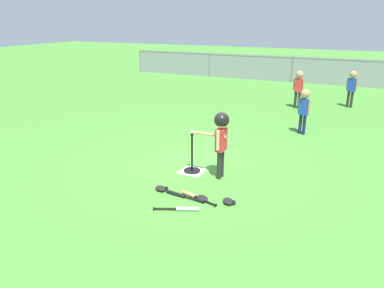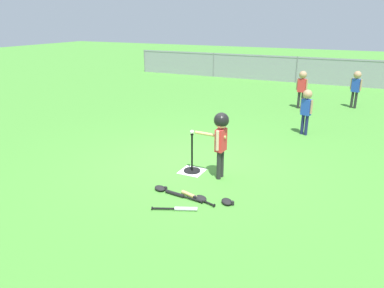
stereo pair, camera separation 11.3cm
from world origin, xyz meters
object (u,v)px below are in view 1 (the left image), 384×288
object	(u,v)px
batter_child	(221,132)
spare_bat_silver	(183,209)
glove_near_bats	(202,198)
batting_tee	(192,165)
fielder_deep_right	(304,106)
baseball_on_tee	(192,132)
glove_tossed_aside	(228,201)
fielder_near_right	(299,84)
spare_bat_wood	(194,196)
glove_by_plate	(161,188)
fielder_deep_center	(352,84)
spare_bat_black	(180,195)

from	to	relation	value
batter_child	spare_bat_silver	distance (m)	1.62
batter_child	glove_near_bats	distance (m)	1.27
batting_tee	fielder_deep_right	size ratio (longest dim) A/B	0.66
baseball_on_tee	spare_bat_silver	bearing A→B (deg)	-70.36
baseball_on_tee	glove_near_bats	distance (m)	1.39
glove_tossed_aside	fielder_deep_right	bearing A→B (deg)	83.91
fielder_near_right	spare_bat_wood	distance (m)	7.10
glove_near_bats	fielder_deep_right	bearing A→B (deg)	78.55
fielder_deep_right	glove_by_plate	size ratio (longest dim) A/B	4.22
glove_tossed_aside	fielder_deep_center	bearing A→B (deg)	79.96
baseball_on_tee	glove_by_plate	size ratio (longest dim) A/B	0.28
batting_tee	spare_bat_silver	world-z (taller)	batting_tee
batting_tee	fielder_near_right	size ratio (longest dim) A/B	0.62
spare_bat_silver	spare_bat_black	distance (m)	0.46
batter_child	spare_bat_wood	distance (m)	1.26
batting_tee	fielder_deep_right	bearing A→B (deg)	65.51
batting_tee	fielder_near_right	world-z (taller)	fielder_near_right
spare_bat_black	glove_tossed_aside	world-z (taller)	glove_tossed_aside
fielder_deep_right	spare_bat_black	distance (m)	4.55
spare_bat_silver	glove_near_bats	world-z (taller)	glove_near_bats
batter_child	spare_bat_silver	xyz separation A→B (m)	(-0.07, -1.38, -0.84)
batter_child	fielder_deep_center	world-z (taller)	batter_child
spare_bat_silver	fielder_deep_right	bearing A→B (deg)	78.06
spare_bat_wood	fielder_deep_right	bearing A→B (deg)	76.71
glove_by_plate	glove_tossed_aside	size ratio (longest dim) A/B	0.99
fielder_deep_center	glove_by_plate	world-z (taller)	fielder_deep_center
spare_bat_silver	spare_bat_wood	distance (m)	0.44
fielder_deep_center	spare_bat_wood	bearing A→B (deg)	-103.85
batter_child	spare_bat_wood	bearing A→B (deg)	-95.20
spare_bat_wood	spare_bat_black	bearing A→B (deg)	-167.23
batter_child	glove_by_plate	bearing A→B (deg)	-127.86
fielder_near_right	spare_bat_wood	bearing A→B (deg)	-93.33
fielder_near_right	fielder_deep_right	xyz separation A→B (m)	(0.60, -2.78, -0.04)
fielder_deep_center	glove_by_plate	distance (m)	8.30
fielder_deep_center	spare_bat_black	distance (m)	8.26
glove_by_plate	glove_tossed_aside	distance (m)	1.19
baseball_on_tee	glove_by_plate	bearing A→B (deg)	-98.04
glove_tossed_aside	glove_by_plate	bearing A→B (deg)	-177.66
glove_near_bats	fielder_deep_center	bearing A→B (deg)	77.14
baseball_on_tee	spare_bat_wood	world-z (taller)	baseball_on_tee
fielder_deep_center	glove_near_bats	world-z (taller)	fielder_deep_center
baseball_on_tee	glove_tossed_aside	xyz separation A→B (m)	(1.05, -0.91, -0.75)
spare_bat_black	glove_near_bats	xyz separation A→B (m)	(0.38, 0.04, 0.01)
spare_bat_silver	glove_tossed_aside	distance (m)	0.75
fielder_deep_right	glove_near_bats	size ratio (longest dim) A/B	4.17
spare_bat_black	baseball_on_tee	bearing A→B (deg)	103.87
glove_near_bats	baseball_on_tee	bearing A→B (deg)	122.65
batting_tee	fielder_deep_center	bearing A→B (deg)	70.57
batter_child	fielder_near_right	world-z (taller)	batter_child
fielder_near_right	glove_tossed_aside	bearing A→B (deg)	-88.78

